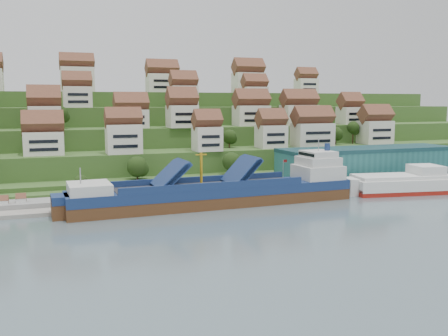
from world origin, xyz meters
name	(u,v)px	position (x,y,z in m)	size (l,w,h in m)	color
ground	(239,204)	(0.00, 0.00, 0.00)	(300.00, 300.00, 0.00)	slate
quay	(281,187)	(20.00, 15.00, 1.10)	(180.00, 14.00, 2.20)	gray
pebble_beach	(4,209)	(-58.00, 12.00, 0.50)	(45.00, 20.00, 1.00)	gray
hillside	(156,138)	(0.00, 103.55, 10.66)	(260.00, 128.00, 31.00)	#2D4C1E
hillside_village	(174,110)	(-2.16, 60.11, 24.19)	(157.70, 63.29, 29.82)	silver
hillside_trees	(169,134)	(-8.10, 43.38, 16.24)	(137.92, 60.52, 31.37)	#233D14
warehouse	(366,162)	(52.00, 17.00, 7.20)	(60.00, 15.00, 10.00)	#246362
flagpole	(283,171)	(18.11, 10.00, 6.88)	(1.28, 0.16, 8.00)	gray
cargo_ship	(223,193)	(-4.07, 1.02, 3.22)	(76.21, 14.12, 16.80)	#543119
second_ship	(404,184)	(52.87, -0.81, 2.69)	(32.10, 16.01, 8.90)	maroon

